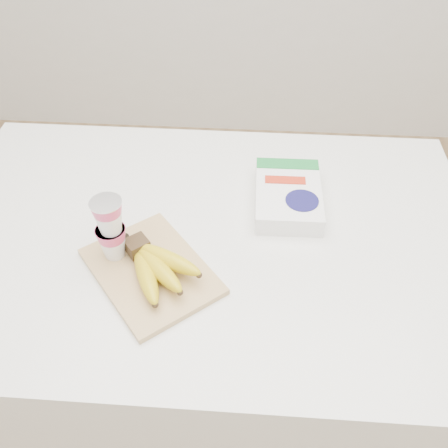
{
  "coord_description": "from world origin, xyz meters",
  "views": [
    {
      "loc": [
        0.11,
        -0.85,
        1.86
      ],
      "look_at": [
        0.05,
        -0.01,
        1.04
      ],
      "focal_mm": 40.0,
      "sensor_mm": 36.0,
      "label": 1
    }
  ],
  "objects_px": {
    "bananas": "(156,266)",
    "cereal_box": "(288,195)",
    "cutting_board": "(151,271)",
    "yogurt_stack": "(110,227)",
    "table": "(207,346)"
  },
  "relations": [
    {
      "from": "bananas",
      "to": "cereal_box",
      "type": "relative_size",
      "value": 0.83
    },
    {
      "from": "cutting_board",
      "to": "cereal_box",
      "type": "bearing_deg",
      "value": 0.7
    },
    {
      "from": "cutting_board",
      "to": "bananas",
      "type": "relative_size",
      "value": 1.48
    },
    {
      "from": "cereal_box",
      "to": "cutting_board",
      "type": "bearing_deg",
      "value": -140.71
    },
    {
      "from": "table",
      "to": "cereal_box",
      "type": "height_order",
      "value": "cereal_box"
    },
    {
      "from": "table",
      "to": "yogurt_stack",
      "type": "xyz_separation_m",
      "value": [
        -0.19,
        -0.1,
        0.6
      ]
    },
    {
      "from": "cutting_board",
      "to": "cereal_box",
      "type": "height_order",
      "value": "cereal_box"
    },
    {
      "from": "table",
      "to": "yogurt_stack",
      "type": "relative_size",
      "value": 8.32
    },
    {
      "from": "table",
      "to": "yogurt_stack",
      "type": "distance_m",
      "value": 0.64
    },
    {
      "from": "bananas",
      "to": "yogurt_stack",
      "type": "xyz_separation_m",
      "value": [
        -0.1,
        0.05,
        0.06
      ]
    },
    {
      "from": "table",
      "to": "cutting_board",
      "type": "xyz_separation_m",
      "value": [
        -0.1,
        -0.14,
        0.51
      ]
    },
    {
      "from": "table",
      "to": "cereal_box",
      "type": "relative_size",
      "value": 5.48
    },
    {
      "from": "cutting_board",
      "to": "yogurt_stack",
      "type": "xyz_separation_m",
      "value": [
        -0.09,
        0.04,
        0.09
      ]
    },
    {
      "from": "bananas",
      "to": "yogurt_stack",
      "type": "height_order",
      "value": "yogurt_stack"
    },
    {
      "from": "cutting_board",
      "to": "bananas",
      "type": "height_order",
      "value": "bananas"
    }
  ]
}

